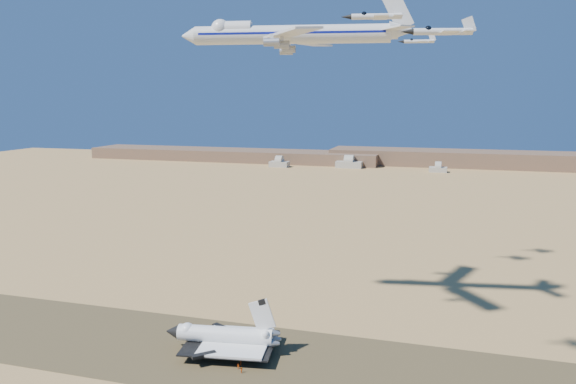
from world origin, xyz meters
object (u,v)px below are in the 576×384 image
(chase_jet_a, at_px, (375,16))
(chase_jet_b, at_px, (441,31))
(crew_a, at_px, (241,363))
(chase_jet_d, at_px, (418,41))
(crew_b, at_px, (242,370))
(crew_c, at_px, (238,366))
(shuttle, at_px, (224,337))
(carrier_747, at_px, (284,35))
(chase_jet_c, at_px, (381,37))

(chase_jet_a, xyz_separation_m, chase_jet_b, (15.36, -6.83, -4.67))
(crew_a, xyz_separation_m, chase_jet_d, (42.05, 105.99, 103.50))
(chase_jet_a, xyz_separation_m, chase_jet_d, (2.34, 117.52, 5.06))
(crew_b, distance_m, crew_c, 2.49)
(chase_jet_b, bearing_deg, crew_c, 149.51)
(shuttle, bearing_deg, chase_jet_d, 54.50)
(shuttle, xyz_separation_m, chase_jet_d, (50.62, 98.38, 99.37))
(carrier_747, relative_size, crew_b, 45.69)
(shuttle, relative_size, chase_jet_c, 2.28)
(crew_c, bearing_deg, chase_jet_b, -178.37)
(chase_jet_a, bearing_deg, shuttle, 148.42)
(carrier_747, height_order, crew_b, carrier_747)
(crew_b, relative_size, chase_jet_a, 0.12)
(shuttle, relative_size, carrier_747, 0.48)
(crew_b, xyz_separation_m, chase_jet_b, (53.26, -14.22, 93.68))
(carrier_747, height_order, crew_a, carrier_747)
(crew_a, bearing_deg, crew_b, -158.19)
(chase_jet_c, xyz_separation_m, chase_jet_d, (13.85, 17.97, -0.23))
(shuttle, distance_m, chase_jet_a, 107.67)
(chase_jet_d, bearing_deg, carrier_747, -128.72)
(crew_b, height_order, chase_jet_d, chase_jet_d)
(crew_b, bearing_deg, crew_c, 1.71)
(shuttle, distance_m, chase_jet_b, 112.96)
(crew_a, height_order, chase_jet_c, chase_jet_c)
(crew_c, bearing_deg, crew_a, -70.71)
(chase_jet_b, relative_size, chase_jet_c, 0.96)
(carrier_747, bearing_deg, chase_jet_d, 50.49)
(chase_jet_b, bearing_deg, crew_a, 147.28)
(chase_jet_c, bearing_deg, chase_jet_a, -87.75)
(crew_c, height_order, chase_jet_d, chase_jet_d)
(shuttle, height_order, chase_jet_a, chase_jet_a)
(crew_c, bearing_deg, chase_jet_a, -175.17)
(carrier_747, distance_m, crew_b, 108.96)
(chase_jet_b, bearing_deg, carrier_747, 118.76)
(crew_a, distance_m, crew_b, 4.52)
(chase_jet_c, bearing_deg, shuttle, -118.92)
(shuttle, height_order, crew_a, shuttle)
(crew_c, distance_m, chase_jet_a, 106.46)
(chase_jet_a, height_order, chase_jet_d, chase_jet_d)
(crew_a, height_order, chase_jet_b, chase_jet_b)
(carrier_747, relative_size, crew_a, 50.72)
(crew_a, distance_m, chase_jet_a, 106.78)
(crew_a, xyz_separation_m, crew_b, (1.82, -4.14, 0.09))
(crew_a, height_order, crew_b, crew_b)
(crew_c, xyz_separation_m, chase_jet_c, (28.15, 90.40, 103.65))
(crew_b, xyz_separation_m, crew_c, (-1.76, 1.76, -0.02))
(shuttle, distance_m, chase_jet_c, 133.18)
(crew_c, bearing_deg, chase_jet_d, -93.36)
(carrier_747, distance_m, crew_a, 107.53)
(chase_jet_a, relative_size, chase_jet_b, 0.93)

